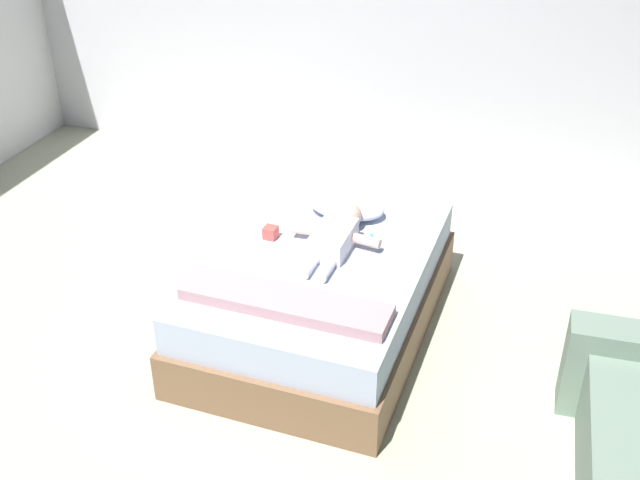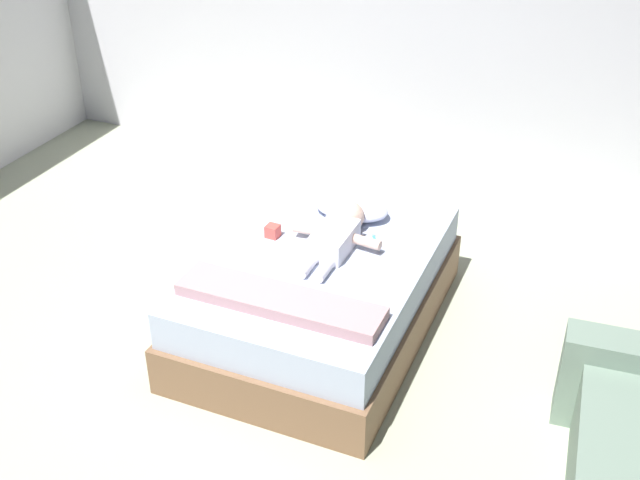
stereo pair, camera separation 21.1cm
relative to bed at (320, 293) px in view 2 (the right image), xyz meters
name	(u,v)px [view 2 (the right image)]	position (x,y,z in m)	size (l,w,h in m)	color
ground_plane	(202,414)	(-0.27, -0.90, -0.24)	(8.00, 8.00, 0.00)	#A6AC91
wall_behind_bed	(399,8)	(-0.27, 2.10, 1.07)	(8.00, 0.12, 2.64)	silver
bed	(320,293)	(0.00, 0.00, 0.00)	(1.20, 1.74, 0.50)	brown
pillow	(351,207)	(0.00, 0.48, 0.31)	(0.46, 0.28, 0.12)	silver
baby	(338,234)	(0.05, 0.14, 0.32)	(0.53, 0.68, 0.18)	white
toothbrush	(376,241)	(0.24, 0.25, 0.26)	(0.10, 0.15, 0.02)	#3C8EDE
blanket	(280,301)	(0.00, -0.52, 0.29)	(1.08, 0.25, 0.06)	#B3878A
toy_block	(273,231)	(-0.33, 0.08, 0.29)	(0.08, 0.08, 0.07)	#DD4B42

